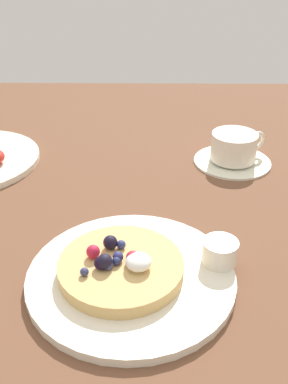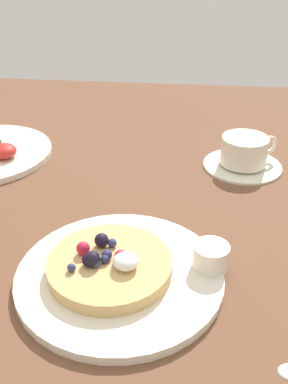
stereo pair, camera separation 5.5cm
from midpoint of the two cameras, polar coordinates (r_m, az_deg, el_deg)
The scene contains 6 objects.
ground_plane at distance 72.16cm, azimuth -3.14°, elevation -2.99°, with size 151.85×134.30×3.00cm, color brown.
pancake_plate at distance 57.22cm, azimuth -0.34°, elevation -10.75°, with size 26.37×26.37×1.21cm, color white.
pancake_with_berries at distance 56.16cm, azimuth -1.61°, elevation -9.41°, with size 15.77×15.77×3.76cm.
syrup_ramekin at distance 57.77cm, azimuth 11.33°, elevation -8.13°, with size 4.61×4.61×3.15cm.
coffee_saucer at distance 85.90cm, azimuth 14.33°, elevation 3.40°, with size 14.58×14.58×0.84cm, color #EAE9D0.
coffee_cup at distance 84.66cm, azimuth 14.67°, elevation 5.25°, with size 10.88×8.58×5.11cm.
Camera 2 is at (13.05, -58.99, 38.52)cm, focal length 41.47 mm.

